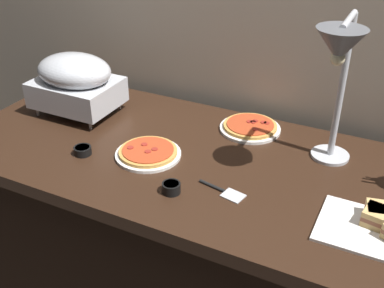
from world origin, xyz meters
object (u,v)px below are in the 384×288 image
Objects in this scene: heat_lamp at (339,61)px; pizza_plate_center at (250,127)px; sauce_cup_near at (171,187)px; chafing_dish at (76,81)px; serving_spatula at (223,191)px; sandwich_platter at (380,227)px; pizza_plate_front at (148,153)px; sauce_cup_far at (83,150)px.

heat_lamp is 2.19× the size of pizza_plate_center.
sauce_cup_near is at bearing -143.92° from heat_lamp.
chafing_dish reaches higher than serving_spatula.
sandwich_platter is at bearing -37.15° from pizza_plate_center.
chafing_dish is 0.51m from pizza_plate_front.
pizza_plate_front is (-0.61, -0.14, -0.41)m from heat_lamp.
serving_spatula is at bearing -139.67° from heat_lamp.
chafing_dish is 1.41× the size of pizza_plate_center.
serving_spatula is (0.56, 0.01, -0.01)m from sauce_cup_far.
chafing_dish is at bearing 169.19° from sandwich_platter.
sauce_cup_near is (0.65, -0.34, -0.13)m from chafing_dish.
pizza_plate_front is 1.42× the size of serving_spatula.
sauce_cup_near is at bearing -27.97° from chafing_dish.
sauce_cup_near reaches higher than sauce_cup_far.
pizza_plate_center is 0.77× the size of sandwich_platter.
heat_lamp is at bearing 13.25° from pizza_plate_front.
heat_lamp is at bearing 16.15° from sauce_cup_far.
heat_lamp reaches higher than sauce_cup_near.
heat_lamp is at bearing -32.62° from pizza_plate_center.
sandwich_platter is (1.29, -0.25, -0.13)m from chafing_dish.
sauce_cup_far is (-1.06, -0.03, -0.00)m from sandwich_platter.
chafing_dish is 1.43× the size of pizza_plate_front.
sandwich_platter reaches higher than serving_spatula.
heat_lamp is 0.66m from sauce_cup_near.
sandwich_platter reaches higher than pizza_plate_front.
heat_lamp is (1.07, -0.04, 0.28)m from chafing_dish.
pizza_plate_front is at bearing 23.52° from sauce_cup_far.
pizza_plate_front is at bearing 175.47° from sandwich_platter.
sandwich_platter is at bearing -43.13° from heat_lamp.
pizza_plate_front is (0.46, -0.18, -0.13)m from chafing_dish.
sauce_cup_near is (-0.42, -0.31, -0.41)m from heat_lamp.
sauce_cup_near is (-0.08, -0.52, 0.01)m from pizza_plate_center.
pizza_plate_front is at bearing -21.44° from chafing_dish.
sauce_cup_far is (-0.83, -0.24, -0.41)m from heat_lamp.
sandwich_platter reaches higher than pizza_plate_center.
heat_lamp is at bearing 40.33° from serving_spatula.
heat_lamp is 2.22× the size of pizza_plate_front.
heat_lamp is 8.26× the size of sauce_cup_far.
serving_spatula is at bearing 27.30° from sauce_cup_near.
sauce_cup_far is at bearing 171.06° from sauce_cup_near.
pizza_plate_front is 0.76× the size of sandwich_platter.
heat_lamp reaches higher than pizza_plate_front.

